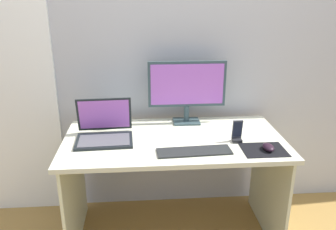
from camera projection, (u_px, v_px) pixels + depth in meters
wall_back at (168, 42)px, 2.38m from camera, size 6.00×0.04×2.50m
desk at (174, 160)px, 2.21m from camera, size 1.36×0.71×0.72m
monitor at (187, 88)px, 2.33m from camera, size 0.52×0.14×0.43m
laptop at (104, 132)px, 2.13m from camera, size 0.35×0.30×0.24m
fishbowl at (110, 115)px, 2.33m from camera, size 0.16×0.16×0.16m
keyboard_external at (194, 151)px, 1.97m from camera, size 0.43×0.15×0.01m
mousepad at (264, 150)px, 2.00m from camera, size 0.25×0.20×0.00m
mouse at (268, 147)px, 1.98m from camera, size 0.06×0.10×0.04m
phone_in_dock at (237, 134)px, 2.09m from camera, size 0.06×0.05×0.14m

